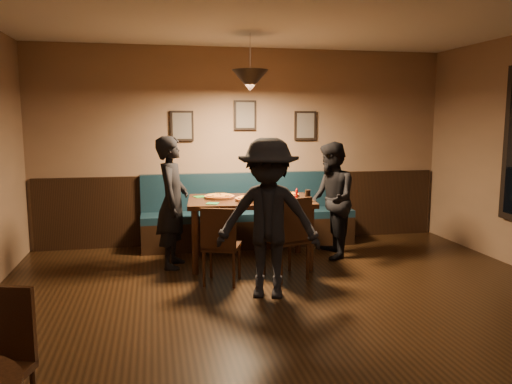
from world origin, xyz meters
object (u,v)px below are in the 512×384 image
(diner_right, at_px, (331,200))
(diner_front, at_px, (268,218))
(dining_table, at_px, (250,231))
(tabasco_bottle, at_px, (297,193))
(chair_near_right, at_px, (286,237))
(diner_left, at_px, (172,202))
(chair_near_left, at_px, (222,244))
(booth_bench, at_px, (249,211))
(soda_glass, at_px, (308,196))

(diner_right, distance_m, diner_front, 1.70)
(dining_table, height_order, tabasco_bottle, tabasco_bottle)
(tabasco_bottle, bearing_deg, chair_near_right, -116.00)
(tabasco_bottle, bearing_deg, diner_left, 175.93)
(chair_near_left, bearing_deg, booth_bench, 88.96)
(chair_near_left, distance_m, chair_near_right, 0.73)
(booth_bench, height_order, tabasco_bottle, booth_bench)
(diner_left, distance_m, tabasco_bottle, 1.53)
(booth_bench, bearing_deg, diner_front, -95.38)
(diner_front, distance_m, soda_glass, 1.13)
(chair_near_left, xyz_separation_m, diner_left, (-0.50, 0.74, 0.37))
(chair_near_left, distance_m, tabasco_bottle, 1.29)
(diner_front, height_order, soda_glass, diner_front)
(chair_near_left, relative_size, diner_front, 0.54)
(diner_front, distance_m, tabasco_bottle, 1.31)
(diner_right, bearing_deg, diner_left, -81.15)
(booth_bench, xyz_separation_m, chair_near_right, (0.13, -1.54, -0.03))
(soda_glass, bearing_deg, chair_near_left, -161.20)
(chair_near_right, bearing_deg, diner_right, 23.46)
(diner_left, bearing_deg, chair_near_left, -133.74)
(booth_bench, height_order, diner_front, diner_front)
(diner_left, distance_m, soda_glass, 1.63)
(tabasco_bottle, bearing_deg, dining_table, 173.56)
(dining_table, xyz_separation_m, diner_right, (1.07, 0.05, 0.35))
(diner_left, xyz_separation_m, diner_front, (0.90, -1.26, 0.01))
(booth_bench, bearing_deg, soda_glass, -67.65)
(booth_bench, distance_m, soda_glass, 1.35)
(diner_right, bearing_deg, booth_bench, -122.88)
(dining_table, relative_size, diner_front, 0.94)
(chair_near_left, bearing_deg, tabasco_bottle, 51.48)
(booth_bench, height_order, dining_table, booth_bench)
(diner_front, bearing_deg, booth_bench, 101.75)
(dining_table, distance_m, chair_near_left, 0.83)
(chair_near_right, bearing_deg, diner_front, -140.25)
(tabasco_bottle, bearing_deg, diner_front, -118.53)
(chair_near_left, relative_size, diner_left, 0.54)
(booth_bench, height_order, diner_left, diner_left)
(chair_near_left, xyz_separation_m, diner_front, (0.40, -0.52, 0.37))
(dining_table, bearing_deg, chair_near_right, -61.69)
(soda_glass, relative_size, tabasco_bottle, 1.06)
(chair_near_right, distance_m, diner_front, 0.72)
(chair_near_right, xyz_separation_m, diner_front, (-0.33, -0.54, 0.34))
(diner_right, bearing_deg, tabasco_bottle, -68.03)
(diner_front, relative_size, tabasco_bottle, 12.27)
(chair_near_left, xyz_separation_m, diner_right, (1.52, 0.75, 0.32))
(diner_right, relative_size, diner_front, 0.94)
(dining_table, xyz_separation_m, chair_near_left, (-0.45, -0.70, 0.02))
(dining_table, height_order, soda_glass, soda_glass)
(dining_table, distance_m, tabasco_bottle, 0.75)
(dining_table, relative_size, soda_glass, 10.97)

